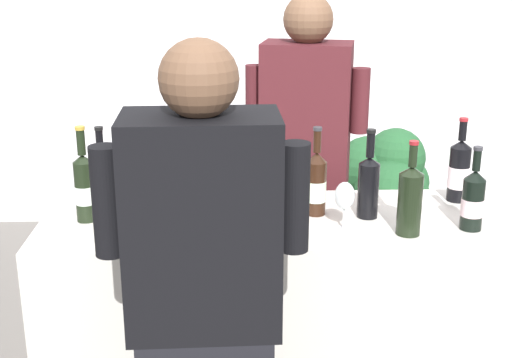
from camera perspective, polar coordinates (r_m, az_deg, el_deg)
wall_back at (r=4.99m, az=0.43°, el=12.10°), size 8.00×0.10×2.80m
counter at (r=2.76m, az=2.74°, el=-12.84°), size 1.82×0.60×0.99m
wine_bottle_0 at (r=2.55m, az=4.96°, el=-0.36°), size 0.08×0.08×0.33m
wine_bottle_1 at (r=2.58m, az=-1.08°, el=-0.10°), size 0.07×0.07×0.32m
wine_bottle_2 at (r=2.59m, az=-5.13°, el=0.07°), size 0.08×0.08×0.34m
wine_bottle_3 at (r=2.55m, az=9.21°, el=-0.41°), size 0.08×0.08×0.33m
wine_bottle_4 at (r=2.48m, az=-8.42°, el=-0.87°), size 0.08×0.08×0.34m
wine_bottle_5 at (r=2.52m, az=17.40°, el=-1.65°), size 0.08×0.08×0.30m
wine_bottle_6 at (r=2.79m, az=16.35°, el=0.65°), size 0.08×0.08×0.33m
wine_bottle_7 at (r=2.39m, az=-6.33°, el=-1.57°), size 0.08×0.08×0.34m
wine_bottle_8 at (r=2.41m, az=12.54°, el=-1.60°), size 0.08×0.08×0.33m
wine_bottle_9 at (r=2.55m, az=-13.91°, el=-0.60°), size 0.07×0.07×0.35m
wine_bottle_10 at (r=2.62m, az=-12.51°, el=-0.17°), size 0.08×0.08×0.33m
wine_glass at (r=2.41m, az=7.30°, el=-1.54°), size 0.07×0.07×0.18m
person_server at (r=3.18m, az=3.99°, el=-1.24°), size 0.53×0.32×1.76m
person_guest at (r=2.02m, az=-4.16°, el=-14.02°), size 0.57×0.25×1.72m
potted_shrub at (r=3.86m, az=10.66°, el=-1.56°), size 0.53×0.56×1.02m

